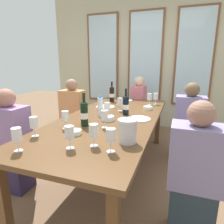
{
  "coord_description": "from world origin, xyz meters",
  "views": [
    {
      "loc": [
        0.74,
        -2.07,
        1.35
      ],
      "look_at": [
        0.0,
        0.04,
        0.79
      ],
      "focal_mm": 31.26,
      "sensor_mm": 36.0,
      "label": 1
    }
  ],
  "objects_px": {
    "tasting_bowl_1": "(75,132)",
    "wine_glass_7": "(104,116)",
    "wine_glass_11": "(156,96)",
    "seated_person_3": "(194,177)",
    "wine_bottle_1": "(112,94)",
    "wine_glass_0": "(69,133)",
    "water_bottle": "(100,107)",
    "wine_glass_8": "(84,112)",
    "wine_glass_9": "(120,102)",
    "seated_person_2": "(12,144)",
    "wine_glass_4": "(149,97)",
    "white_plate_2": "(139,119)",
    "seated_person_1": "(189,126)",
    "wine_glass_3": "(17,136)",
    "metal_pitcher": "(127,131)",
    "white_plate_1": "(105,107)",
    "wine_glass_10": "(107,107)",
    "dining_table": "(111,122)",
    "wine_bottle_0": "(126,105)",
    "white_plate_0": "(125,100)",
    "wine_glass_1": "(65,116)",
    "tasting_bowl_2": "(107,118)",
    "wine_glass_2": "(34,123)",
    "seated_person_0": "(73,115)",
    "wine_glass_5": "(111,136)",
    "wine_bottle_2": "(84,113)",
    "wine_glass_6": "(94,131)",
    "seated_person_4": "(138,106)",
    "tasting_bowl_0": "(148,108)"
  },
  "relations": [
    {
      "from": "seated_person_1",
      "to": "dining_table",
      "type": "bearing_deg",
      "value": -143.63
    },
    {
      "from": "dining_table",
      "to": "wine_glass_2",
      "type": "height_order",
      "value": "wine_glass_2"
    },
    {
      "from": "white_plate_1",
      "to": "wine_glass_11",
      "type": "bearing_deg",
      "value": 33.41
    },
    {
      "from": "wine_glass_9",
      "to": "seated_person_2",
      "type": "bearing_deg",
      "value": -134.16
    },
    {
      "from": "wine_bottle_0",
      "to": "wine_glass_8",
      "type": "xyz_separation_m",
      "value": [
        -0.32,
        -0.46,
        -0.0
      ]
    },
    {
      "from": "metal_pitcher",
      "to": "wine_bottle_1",
      "type": "height_order",
      "value": "wine_bottle_1"
    },
    {
      "from": "white_plate_0",
      "to": "wine_glass_7",
      "type": "height_order",
      "value": "wine_glass_7"
    },
    {
      "from": "wine_glass_4",
      "to": "white_plate_2",
      "type": "bearing_deg",
      "value": -89.55
    },
    {
      "from": "wine_bottle_2",
      "to": "wine_glass_8",
      "type": "bearing_deg",
      "value": 118.31
    },
    {
      "from": "wine_glass_6",
      "to": "seated_person_4",
      "type": "relative_size",
      "value": 0.16
    },
    {
      "from": "tasting_bowl_1",
      "to": "wine_glass_7",
      "type": "relative_size",
      "value": 0.7
    },
    {
      "from": "wine_glass_10",
      "to": "seated_person_1",
      "type": "relative_size",
      "value": 0.16
    },
    {
      "from": "seated_person_0",
      "to": "seated_person_3",
      "type": "distance_m",
      "value": 2.2
    },
    {
      "from": "wine_glass_10",
      "to": "seated_person_3",
      "type": "height_order",
      "value": "seated_person_3"
    },
    {
      "from": "tasting_bowl_2",
      "to": "wine_glass_4",
      "type": "distance_m",
      "value": 1.02
    },
    {
      "from": "wine_glass_4",
      "to": "metal_pitcher",
      "type": "bearing_deg",
      "value": -87.91
    },
    {
      "from": "wine_glass_5",
      "to": "wine_glass_11",
      "type": "xyz_separation_m",
      "value": [
        0.1,
        1.77,
        0.0
      ]
    },
    {
      "from": "metal_pitcher",
      "to": "seated_person_1",
      "type": "bearing_deg",
      "value": 68.71
    },
    {
      "from": "wine_bottle_0",
      "to": "wine_glass_9",
      "type": "bearing_deg",
      "value": 127.73
    },
    {
      "from": "wine_glass_1",
      "to": "wine_glass_5",
      "type": "bearing_deg",
      "value": -30.07
    },
    {
      "from": "wine_glass_11",
      "to": "seated_person_3",
      "type": "height_order",
      "value": "seated_person_3"
    },
    {
      "from": "wine_bottle_1",
      "to": "wine_glass_0",
      "type": "relative_size",
      "value": 1.86
    },
    {
      "from": "wine_glass_1",
      "to": "wine_glass_7",
      "type": "height_order",
      "value": "same"
    },
    {
      "from": "white_plate_2",
      "to": "wine_glass_0",
      "type": "xyz_separation_m",
      "value": [
        -0.32,
        -0.93,
        0.12
      ]
    },
    {
      "from": "wine_bottle_0",
      "to": "wine_bottle_2",
      "type": "xyz_separation_m",
      "value": [
        -0.28,
        -0.55,
        0.01
      ]
    },
    {
      "from": "metal_pitcher",
      "to": "wine_bottle_0",
      "type": "xyz_separation_m",
      "value": [
        -0.24,
        0.82,
        0.03
      ]
    },
    {
      "from": "tasting_bowl_1",
      "to": "wine_glass_0",
      "type": "distance_m",
      "value": 0.31
    },
    {
      "from": "water_bottle",
      "to": "wine_glass_8",
      "type": "height_order",
      "value": "water_bottle"
    },
    {
      "from": "tasting_bowl_0",
      "to": "tasting_bowl_1",
      "type": "relative_size",
      "value": 0.99
    },
    {
      "from": "wine_bottle_1",
      "to": "seated_person_1",
      "type": "distance_m",
      "value": 1.26
    },
    {
      "from": "wine_glass_0",
      "to": "wine_glass_6",
      "type": "bearing_deg",
      "value": 33.41
    },
    {
      "from": "seated_person_1",
      "to": "wine_glass_3",
      "type": "bearing_deg",
      "value": -125.01
    },
    {
      "from": "wine_bottle_0",
      "to": "tasting_bowl_1",
      "type": "relative_size",
      "value": 2.62
    },
    {
      "from": "wine_glass_2",
      "to": "seated_person_0",
      "type": "distance_m",
      "value": 1.56
    },
    {
      "from": "wine_glass_2",
      "to": "seated_person_0",
      "type": "xyz_separation_m",
      "value": [
        -0.48,
        1.44,
        -0.34
      ]
    },
    {
      "from": "tasting_bowl_0",
      "to": "wine_glass_11",
      "type": "relative_size",
      "value": 0.7
    },
    {
      "from": "wine_glass_9",
      "to": "wine_glass_7",
      "type": "bearing_deg",
      "value": -85.24
    },
    {
      "from": "wine_bottle_2",
      "to": "wine_glass_3",
      "type": "height_order",
      "value": "wine_bottle_2"
    },
    {
      "from": "wine_glass_0",
      "to": "seated_person_4",
      "type": "height_order",
      "value": "seated_person_4"
    },
    {
      "from": "white_plate_2",
      "to": "wine_glass_11",
      "type": "distance_m",
      "value": 0.9
    },
    {
      "from": "white_plate_1",
      "to": "wine_glass_8",
      "type": "bearing_deg",
      "value": -85.5
    },
    {
      "from": "white_plate_0",
      "to": "tasting_bowl_2",
      "type": "relative_size",
      "value": 1.64
    },
    {
      "from": "white_plate_0",
      "to": "wine_bottle_0",
      "type": "relative_size",
      "value": 0.76
    },
    {
      "from": "wine_glass_2",
      "to": "seated_person_2",
      "type": "distance_m",
      "value": 0.61
    },
    {
      "from": "wine_bottle_2",
      "to": "wine_glass_4",
      "type": "height_order",
      "value": "wine_bottle_2"
    },
    {
      "from": "wine_glass_8",
      "to": "seated_person_3",
      "type": "height_order",
      "value": "seated_person_3"
    },
    {
      "from": "wine_glass_1",
      "to": "wine_glass_9",
      "type": "bearing_deg",
      "value": 71.43
    },
    {
      "from": "wine_glass_0",
      "to": "wine_glass_6",
      "type": "height_order",
      "value": "same"
    },
    {
      "from": "white_plate_0",
      "to": "wine_glass_1",
      "type": "distance_m",
      "value": 1.6
    },
    {
      "from": "wine_bottle_2",
      "to": "seated_person_2",
      "type": "relative_size",
      "value": 0.3
    }
  ]
}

